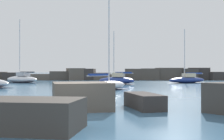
# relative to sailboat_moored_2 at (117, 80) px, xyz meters

# --- Properties ---
(ground_plane) EXTENTS (600.00, 600.00, 0.00)m
(ground_plane) POSITION_rel_sailboat_moored_2_xyz_m (-3.44, -31.12, -0.63)
(ground_plane) COLOR #3D6B8E
(open_sea_beyond) EXTENTS (400.00, 116.00, 0.01)m
(open_sea_beyond) POSITION_rel_sailboat_moored_2_xyz_m (-3.44, 81.16, -0.62)
(open_sea_beyond) COLOR #2D5B7F
(open_sea_beyond) RESTS_ON ground
(breakwater_jetty) EXTENTS (59.09, 7.21, 2.60)m
(breakwater_jetty) POSITION_rel_sailboat_moored_2_xyz_m (0.48, 21.22, 0.42)
(breakwater_jetty) COLOR #383330
(breakwater_jetty) RESTS_ON ground
(foreground_rocks) EXTENTS (15.51, 9.31, 1.43)m
(foreground_rocks) POSITION_rel_sailboat_moored_2_xyz_m (-2.27, -31.65, -0.03)
(foreground_rocks) COLOR #423D38
(foreground_rocks) RESTS_ON ground
(sailboat_moored_2) EXTENTS (5.76, 3.86, 7.77)m
(sailboat_moored_2) POSITION_rel_sailboat_moored_2_xyz_m (0.00, 0.00, 0.00)
(sailboat_moored_2) COLOR navy
(sailboat_moored_2) RESTS_ON ground
(sailboat_moored_3) EXTENTS (7.31, 4.96, 8.61)m
(sailboat_moored_3) POSITION_rel_sailboat_moored_2_xyz_m (11.60, 4.19, -0.05)
(sailboat_moored_3) COLOR navy
(sailboat_moored_3) RESTS_ON ground
(sailboat_moored_4) EXTENTS (5.27, 6.66, 10.31)m
(sailboat_moored_4) POSITION_rel_sailboat_moored_2_xyz_m (-1.75, -13.90, -0.09)
(sailboat_moored_4) COLOR silver
(sailboat_moored_4) RESTS_ON ground
(sailboat_moored_6) EXTENTS (6.84, 5.78, 10.54)m
(sailboat_moored_6) POSITION_rel_sailboat_moored_2_xyz_m (-15.37, 6.47, 0.03)
(sailboat_moored_6) COLOR white
(sailboat_moored_6) RESTS_ON ground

